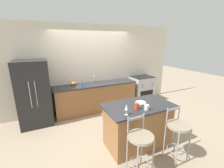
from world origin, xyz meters
The scene contains 15 objects.
ground_plane centered at (0.00, 0.00, 0.00)m, with size 18.00×18.00×0.00m, color tan.
wall_back centered at (0.00, 0.67, 1.35)m, with size 6.00×0.07×2.70m.
back_counter centered at (0.00, 0.36, 0.45)m, with size 2.60×0.65×0.90m.
sink_faucet centered at (0.00, 0.56, 1.03)m, with size 0.02×0.13×0.22m.
kitchen_island centered at (0.21, -1.66, 0.47)m, with size 1.43×0.82×0.93m.
refrigerator centered at (-1.76, 0.26, 0.87)m, with size 0.79×0.80×1.73m.
oven_range centered at (1.78, 0.35, 0.48)m, with size 0.75×0.63×0.95m.
bar_stool_near centered at (-0.20, -2.32, 0.60)m, with size 0.42×0.42×1.03m.
bar_stool_far centered at (0.62, -2.33, 0.60)m, with size 0.42×0.42×1.03m.
dinner_plate centered at (0.31, -1.59, 0.94)m, with size 0.23×0.23×0.02m.
wine_glass centered at (-0.23, -1.92, 1.07)m, with size 0.06×0.06×0.20m.
coffee_mug centered at (0.21, -1.92, 0.98)m, with size 0.12×0.09×0.10m.
tumbler_cup centered at (0.05, -1.82, 0.99)m, with size 0.08×0.08×0.13m.
pumpkin_decoration centered at (-0.67, 0.47, 0.95)m, with size 0.15×0.15×0.14m.
soap_bottle centered at (-0.49, 0.17, 0.96)m, with size 0.05×0.05×0.16m.
Camera 1 is at (-1.48, -3.98, 2.17)m, focal length 24.00 mm.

